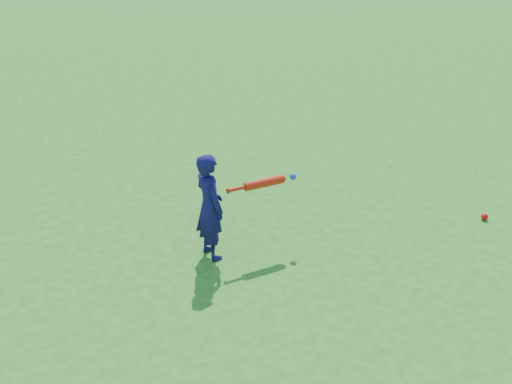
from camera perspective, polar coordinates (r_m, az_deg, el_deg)
ground at (r=5.65m, az=0.56°, el=-6.63°), size 80.00×80.00×0.00m
child at (r=5.45m, az=-4.66°, el=-1.49°), size 0.35×0.44×1.08m
ground_ball_red at (r=6.81m, az=21.89°, el=-2.31°), size 0.08×0.08×0.08m
bat_swing at (r=5.58m, az=1.07°, el=0.96°), size 0.76×0.19×0.09m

